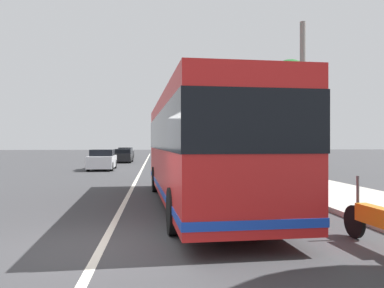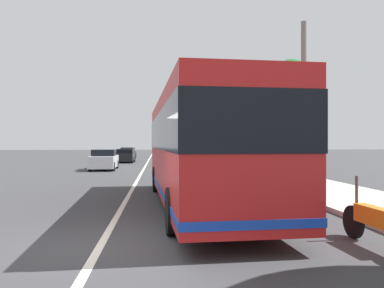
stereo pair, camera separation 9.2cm
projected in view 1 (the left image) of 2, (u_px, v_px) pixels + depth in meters
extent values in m
plane|color=#38383A|center=(102.00, 246.00, 7.18)|extent=(220.00, 220.00, 0.00)
cube|color=#B2ADA3|center=(299.00, 183.00, 17.87)|extent=(110.00, 3.60, 0.14)
cube|color=silver|center=(133.00, 186.00, 17.13)|extent=(110.00, 0.16, 0.01)
cube|color=red|center=(199.00, 147.00, 11.83)|extent=(11.46, 3.09, 2.95)
cube|color=black|center=(199.00, 131.00, 11.83)|extent=(11.50, 3.13, 1.09)
cube|color=#193FB2|center=(199.00, 186.00, 11.83)|extent=(11.49, 3.12, 0.16)
cylinder|color=black|center=(156.00, 179.00, 15.25)|extent=(1.01, 0.35, 1.00)
cylinder|color=black|center=(212.00, 178.00, 15.59)|extent=(1.01, 0.35, 1.00)
cylinder|color=black|center=(175.00, 211.00, 8.08)|extent=(1.01, 0.35, 1.00)
cylinder|color=black|center=(278.00, 208.00, 8.42)|extent=(1.01, 0.35, 1.00)
cylinder|color=black|center=(354.00, 222.00, 7.79)|extent=(0.67, 0.12, 0.67)
cube|color=orange|center=(380.00, 217.00, 6.99)|extent=(1.22, 0.31, 0.34)
cylinder|color=#4C4C51|center=(358.00, 193.00, 7.67)|extent=(0.06, 0.06, 0.70)
cylinder|color=black|center=(305.00, 200.00, 10.87)|extent=(0.64, 0.23, 0.64)
cylinder|color=black|center=(315.00, 210.00, 9.26)|extent=(0.64, 0.23, 0.64)
cube|color=red|center=(310.00, 195.00, 10.06)|extent=(1.24, 0.53, 0.31)
cylinder|color=#4C4C51|center=(306.00, 179.00, 10.75)|extent=(0.06, 0.06, 0.70)
cylinder|color=black|center=(286.00, 189.00, 13.31)|extent=(0.63, 0.36, 0.66)
cylinder|color=black|center=(280.00, 195.00, 11.90)|extent=(0.63, 0.36, 0.66)
cube|color=black|center=(283.00, 184.00, 12.60)|extent=(1.11, 0.71, 0.32)
cylinder|color=#4C4C51|center=(286.00, 172.00, 13.20)|extent=(0.06, 0.06, 0.70)
cube|color=silver|center=(102.00, 162.00, 27.97)|extent=(4.57, 1.84, 0.84)
cube|color=black|center=(102.00, 153.00, 27.94)|extent=(2.17, 1.65, 0.46)
cylinder|color=black|center=(112.00, 167.00, 26.58)|extent=(0.65, 0.24, 0.64)
cylinder|color=black|center=(88.00, 167.00, 26.39)|extent=(0.65, 0.24, 0.64)
cylinder|color=black|center=(115.00, 164.00, 29.54)|extent=(0.65, 0.24, 0.64)
cylinder|color=black|center=(94.00, 164.00, 29.36)|extent=(0.65, 0.24, 0.64)
cube|color=black|center=(126.00, 154.00, 50.11)|extent=(4.09, 2.02, 0.72)
cube|color=black|center=(126.00, 149.00, 50.07)|extent=(2.08, 1.74, 0.50)
cylinder|color=black|center=(130.00, 156.00, 48.82)|extent=(0.65, 0.26, 0.64)
cylinder|color=black|center=(118.00, 156.00, 48.77)|extent=(0.65, 0.26, 0.64)
cylinder|color=black|center=(133.00, 155.00, 51.45)|extent=(0.65, 0.26, 0.64)
cylinder|color=black|center=(121.00, 155.00, 51.40)|extent=(0.65, 0.26, 0.64)
cube|color=black|center=(123.00, 157.00, 38.73)|extent=(4.33, 1.77, 0.74)
cube|color=black|center=(123.00, 151.00, 38.72)|extent=(2.07, 1.60, 0.46)
cylinder|color=black|center=(130.00, 160.00, 37.38)|extent=(0.64, 0.23, 0.64)
cylinder|color=black|center=(114.00, 160.00, 37.25)|extent=(0.64, 0.23, 0.64)
cylinder|color=black|center=(132.00, 159.00, 40.22)|extent=(0.64, 0.23, 0.64)
cylinder|color=black|center=(117.00, 159.00, 40.09)|extent=(0.64, 0.23, 0.64)
cylinder|color=brown|center=(290.00, 138.00, 20.44)|extent=(0.28, 0.28, 4.42)
sphere|color=#1E5B26|center=(290.00, 83.00, 20.43)|extent=(2.52, 2.52, 2.52)
cylinder|color=brown|center=(243.00, 146.00, 29.69)|extent=(0.35, 0.35, 3.41)
sphere|color=#286B2D|center=(243.00, 108.00, 29.68)|extent=(4.33, 4.33, 4.33)
cylinder|color=slate|center=(303.00, 103.00, 18.17)|extent=(0.27, 0.27, 7.74)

